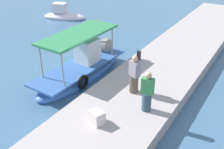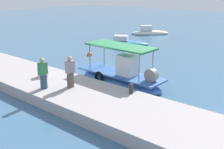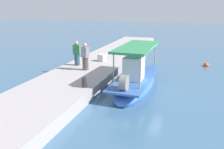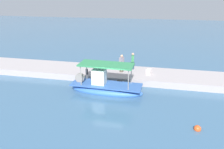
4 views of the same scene
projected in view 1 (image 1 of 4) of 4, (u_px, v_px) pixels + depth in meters
The scene contains 8 objects.
ground_plane at pixel (72, 79), 14.79m from camera, with size 120.00×120.00×0.00m, color #3F6688.
dock_quay at pixel (138, 95), 12.78m from camera, with size 36.00×3.95×0.63m, color #ACA2A3.
main_fishing_boat at pixel (82, 69), 14.81m from camera, with size 6.35×2.05×2.87m.
fisherman_near_bollard at pixel (134, 76), 12.09m from camera, with size 0.52×0.57×1.77m.
fisherman_by_crate at pixel (147, 94), 10.87m from camera, with size 0.42×0.51×1.72m.
mooring_bollard at pixel (139, 55), 15.37m from camera, with size 0.24×0.24×0.52m, color #2D2D33.
cargo_crate at pixel (97, 117), 10.38m from camera, with size 0.55×0.44×0.52m, color silver.
moored_boat_near at pixel (64, 15), 24.38m from camera, with size 2.65×4.00×1.60m.
Camera 1 is at (-9.79, -8.68, 7.24)m, focal length 44.09 mm.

